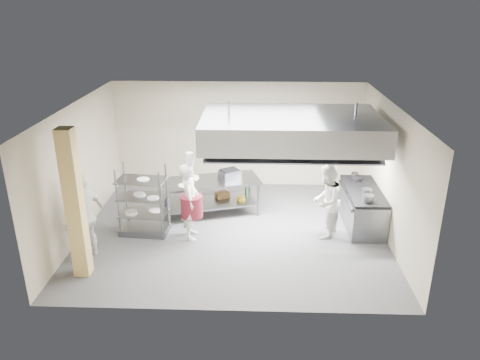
{
  "coord_description": "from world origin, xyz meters",
  "views": [
    {
      "loc": [
        0.51,
        -9.82,
        5.18
      ],
      "look_at": [
        0.15,
        0.2,
        1.22
      ],
      "focal_mm": 35.0,
      "sensor_mm": 36.0,
      "label": 1
    }
  ],
  "objects_px": {
    "chef_line": "(326,201)",
    "griddle": "(230,175)",
    "chef_plating": "(85,216)",
    "chef_head": "(190,201)",
    "stockpot": "(367,192)",
    "island": "(211,197)",
    "pass_rack": "(143,200)",
    "cooking_range": "(362,208)"
  },
  "relations": [
    {
      "from": "chef_line",
      "to": "griddle",
      "type": "relative_size",
      "value": 3.7
    },
    {
      "from": "pass_rack",
      "to": "island",
      "type": "bearing_deg",
      "value": 41.72
    },
    {
      "from": "chef_head",
      "to": "stockpot",
      "type": "relative_size",
      "value": 7.63
    },
    {
      "from": "chef_plating",
      "to": "island",
      "type": "bearing_deg",
      "value": 150.69
    },
    {
      "from": "pass_rack",
      "to": "stockpot",
      "type": "relative_size",
      "value": 7.03
    },
    {
      "from": "chef_plating",
      "to": "chef_line",
      "type": "bearing_deg",
      "value": 120.41
    },
    {
      "from": "island",
      "to": "chef_line",
      "type": "height_order",
      "value": "chef_line"
    },
    {
      "from": "island",
      "to": "chef_plating",
      "type": "distance_m",
      "value": 3.3
    },
    {
      "from": "island",
      "to": "stockpot",
      "type": "distance_m",
      "value": 3.79
    },
    {
      "from": "cooking_range",
      "to": "chef_line",
      "type": "bearing_deg",
      "value": -146.7
    },
    {
      "from": "griddle",
      "to": "stockpot",
      "type": "height_order",
      "value": "griddle"
    },
    {
      "from": "cooking_range",
      "to": "chef_plating",
      "type": "height_order",
      "value": "chef_plating"
    },
    {
      "from": "stockpot",
      "to": "chef_line",
      "type": "bearing_deg",
      "value": -162.94
    },
    {
      "from": "island",
      "to": "chef_line",
      "type": "bearing_deg",
      "value": -38.16
    },
    {
      "from": "griddle",
      "to": "chef_plating",
      "type": "bearing_deg",
      "value": -174.08
    },
    {
      "from": "chef_line",
      "to": "chef_plating",
      "type": "distance_m",
      "value": 5.24
    },
    {
      "from": "pass_rack",
      "to": "chef_plating",
      "type": "bearing_deg",
      "value": -124.62
    },
    {
      "from": "chef_head",
      "to": "chef_plating",
      "type": "bearing_deg",
      "value": 110.62
    },
    {
      "from": "pass_rack",
      "to": "griddle",
      "type": "distance_m",
      "value": 2.27
    },
    {
      "from": "island",
      "to": "pass_rack",
      "type": "xyz_separation_m",
      "value": [
        -1.46,
        -1.09,
        0.36
      ]
    },
    {
      "from": "pass_rack",
      "to": "griddle",
      "type": "relative_size",
      "value": 3.51
    },
    {
      "from": "chef_line",
      "to": "chef_plating",
      "type": "height_order",
      "value": "chef_plating"
    },
    {
      "from": "stockpot",
      "to": "island",
      "type": "bearing_deg",
      "value": 167.76
    },
    {
      "from": "chef_plating",
      "to": "griddle",
      "type": "xyz_separation_m",
      "value": [
        2.86,
        2.32,
        0.08
      ]
    },
    {
      "from": "cooking_range",
      "to": "island",
      "type": "bearing_deg",
      "value": 172.94
    },
    {
      "from": "cooking_range",
      "to": "stockpot",
      "type": "height_order",
      "value": "stockpot"
    },
    {
      "from": "chef_line",
      "to": "stockpot",
      "type": "relative_size",
      "value": 7.41
    },
    {
      "from": "island",
      "to": "chef_head",
      "type": "distance_m",
      "value": 1.38
    },
    {
      "from": "chef_head",
      "to": "stockpot",
      "type": "distance_m",
      "value": 4.05
    },
    {
      "from": "chef_plating",
      "to": "stockpot",
      "type": "xyz_separation_m",
      "value": [
        6.07,
        1.42,
        0.03
      ]
    },
    {
      "from": "chef_plating",
      "to": "griddle",
      "type": "distance_m",
      "value": 3.68
    },
    {
      "from": "chef_plating",
      "to": "griddle",
      "type": "bearing_deg",
      "value": 147.01
    },
    {
      "from": "chef_head",
      "to": "chef_plating",
      "type": "relative_size",
      "value": 0.94
    },
    {
      "from": "chef_line",
      "to": "stockpot",
      "type": "distance_m",
      "value": 1.01
    },
    {
      "from": "chef_head",
      "to": "stockpot",
      "type": "height_order",
      "value": "chef_head"
    },
    {
      "from": "griddle",
      "to": "stockpot",
      "type": "relative_size",
      "value": 2.0
    },
    {
      "from": "stockpot",
      "to": "chef_plating",
      "type": "bearing_deg",
      "value": -166.83
    },
    {
      "from": "chef_head",
      "to": "chef_plating",
      "type": "xyz_separation_m",
      "value": [
        -2.05,
        -0.96,
        0.06
      ]
    },
    {
      "from": "island",
      "to": "chef_plating",
      "type": "bearing_deg",
      "value": -153.56
    },
    {
      "from": "pass_rack",
      "to": "chef_head",
      "type": "distance_m",
      "value": 1.13
    },
    {
      "from": "cooking_range",
      "to": "chef_head",
      "type": "distance_m",
      "value": 4.13
    },
    {
      "from": "griddle",
      "to": "island",
      "type": "bearing_deg",
      "value": 159.54
    }
  ]
}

